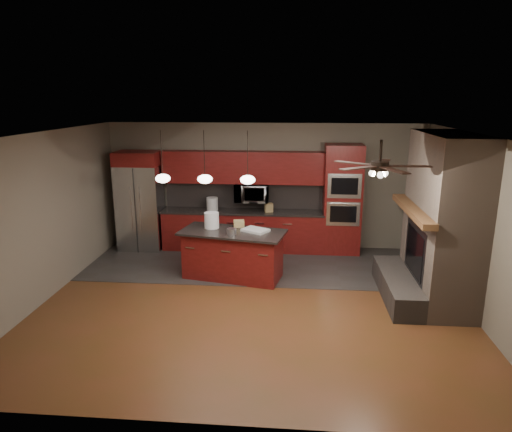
# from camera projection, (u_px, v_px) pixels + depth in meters

# --- Properties ---
(ground) EXTENTS (7.00, 7.00, 0.00)m
(ground) POSITION_uv_depth(u_px,v_px,m) (253.00, 302.00, 7.70)
(ground) COLOR #5E2F1C
(ground) RESTS_ON ground
(ceiling) EXTENTS (7.00, 6.00, 0.02)m
(ceiling) POSITION_uv_depth(u_px,v_px,m) (253.00, 134.00, 6.98)
(ceiling) COLOR white
(ceiling) RESTS_ON back_wall
(back_wall) EXTENTS (7.00, 0.02, 2.80)m
(back_wall) POSITION_uv_depth(u_px,v_px,m) (265.00, 186.00, 10.23)
(back_wall) COLOR #676052
(back_wall) RESTS_ON ground
(right_wall) EXTENTS (0.02, 6.00, 2.80)m
(right_wall) POSITION_uv_depth(u_px,v_px,m) (477.00, 227.00, 7.06)
(right_wall) COLOR #676052
(right_wall) RESTS_ON ground
(left_wall) EXTENTS (0.02, 6.00, 2.80)m
(left_wall) POSITION_uv_depth(u_px,v_px,m) (45.00, 217.00, 7.62)
(left_wall) COLOR #676052
(left_wall) RESTS_ON ground
(slate_tile_patch) EXTENTS (7.00, 2.40, 0.01)m
(slate_tile_patch) POSITION_uv_depth(u_px,v_px,m) (261.00, 264.00, 9.43)
(slate_tile_patch) COLOR #2F2C2A
(slate_tile_patch) RESTS_ON ground
(fireplace_column) EXTENTS (1.30, 2.10, 2.80)m
(fireplace_column) POSITION_uv_depth(u_px,v_px,m) (438.00, 226.00, 7.51)
(fireplace_column) COLOR #796556
(fireplace_column) RESTS_ON ground
(back_cabinetry) EXTENTS (3.59, 0.64, 2.20)m
(back_cabinetry) POSITION_uv_depth(u_px,v_px,m) (243.00, 210.00, 10.15)
(back_cabinetry) COLOR maroon
(back_cabinetry) RESTS_ON ground
(oven_tower) EXTENTS (0.80, 0.63, 2.38)m
(oven_tower) POSITION_uv_depth(u_px,v_px,m) (342.00, 200.00, 9.85)
(oven_tower) COLOR maroon
(oven_tower) RESTS_ON ground
(microwave) EXTENTS (0.73, 0.41, 0.50)m
(microwave) POSITION_uv_depth(u_px,v_px,m) (252.00, 193.00, 10.04)
(microwave) COLOR silver
(microwave) RESTS_ON back_cabinetry
(refrigerator) EXTENTS (0.95, 0.75, 2.20)m
(refrigerator) POSITION_uv_depth(u_px,v_px,m) (140.00, 201.00, 10.16)
(refrigerator) COLOR silver
(refrigerator) RESTS_ON ground
(kitchen_island) EXTENTS (2.08, 1.25, 0.92)m
(kitchen_island) POSITION_uv_depth(u_px,v_px,m) (233.00, 254.00, 8.62)
(kitchen_island) COLOR maroon
(kitchen_island) RESTS_ON ground
(white_bucket) EXTENTS (0.29, 0.29, 0.30)m
(white_bucket) POSITION_uv_depth(u_px,v_px,m) (212.00, 220.00, 8.68)
(white_bucket) COLOR white
(white_bucket) RESTS_ON kitchen_island
(paint_can) EXTENTS (0.21, 0.21, 0.12)m
(paint_can) POSITION_uv_depth(u_px,v_px,m) (232.00, 232.00, 8.28)
(paint_can) COLOR #B5B5BA
(paint_can) RESTS_ON kitchen_island
(paint_tray) EXTENTS (0.56, 0.51, 0.05)m
(paint_tray) POSITION_uv_depth(u_px,v_px,m) (255.00, 230.00, 8.49)
(paint_tray) COLOR silver
(paint_tray) RESTS_ON kitchen_island
(cardboard_box) EXTENTS (0.22, 0.18, 0.13)m
(cardboard_box) POSITION_uv_depth(u_px,v_px,m) (239.00, 224.00, 8.77)
(cardboard_box) COLOR tan
(cardboard_box) RESTS_ON kitchen_island
(counter_bucket) EXTENTS (0.33, 0.33, 0.29)m
(counter_bucket) POSITION_uv_depth(u_px,v_px,m) (212.00, 204.00, 10.13)
(counter_bucket) COLOR silver
(counter_bucket) RESTS_ON back_cabinetry
(counter_box) EXTENTS (0.20, 0.18, 0.19)m
(counter_box) POSITION_uv_depth(u_px,v_px,m) (269.00, 208.00, 9.99)
(counter_box) COLOR olive
(counter_box) RESTS_ON back_cabinetry
(pendant_left) EXTENTS (0.26, 0.26, 0.92)m
(pendant_left) POSITION_uv_depth(u_px,v_px,m) (163.00, 178.00, 8.00)
(pendant_left) COLOR black
(pendant_left) RESTS_ON ceiling
(pendant_center) EXTENTS (0.26, 0.26, 0.92)m
(pendant_center) POSITION_uv_depth(u_px,v_px,m) (205.00, 179.00, 7.94)
(pendant_center) COLOR black
(pendant_center) RESTS_ON ceiling
(pendant_right) EXTENTS (0.26, 0.26, 0.92)m
(pendant_right) POSITION_uv_depth(u_px,v_px,m) (248.00, 179.00, 7.88)
(pendant_right) COLOR black
(pendant_right) RESTS_ON ceiling
(ceiling_fan) EXTENTS (1.27, 1.33, 0.41)m
(ceiling_fan) POSITION_uv_depth(u_px,v_px,m) (380.00, 165.00, 6.15)
(ceiling_fan) COLOR black
(ceiling_fan) RESTS_ON ceiling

